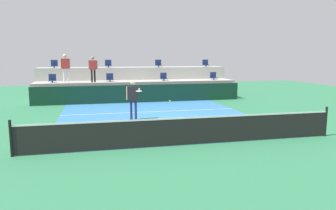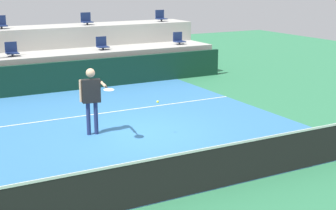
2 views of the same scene
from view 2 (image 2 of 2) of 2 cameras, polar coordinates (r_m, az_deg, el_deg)
name	(u,v)px [view 2 (image 2 of 2)]	position (r m, az deg, el deg)	size (l,w,h in m)	color
ground_plane	(140,134)	(13.37, -3.24, -3.30)	(40.00, 40.00, 0.00)	#2D754C
court_inner_paint	(125,124)	(14.24, -4.96, -2.20)	(9.00, 10.00, 0.01)	teal
court_service_line	(107,113)	(15.49, -7.03, -0.87)	(9.00, 0.06, 0.00)	white
tennis_net	(226,164)	(9.93, 6.67, -6.76)	(10.48, 0.08, 1.07)	black
sponsor_backboard	(71,76)	(18.69, -11.15, 3.33)	(13.00, 0.16, 1.10)	#0F3323
seating_tier_lower	(60,68)	(19.90, -12.30, 4.16)	(13.00, 1.80, 1.25)	#ADAAA3
seating_tier_upper	(47,52)	(21.55, -13.72, 6.00)	(13.00, 1.80, 2.10)	#ADAAA3
stadium_chair_lower_left	(12,50)	(19.29, -17.57, 6.03)	(0.44, 0.40, 0.52)	#2D2D33
stadium_chair_lower_right	(102,44)	(20.25, -7.61, 6.95)	(0.44, 0.40, 0.52)	#2D2D33
stadium_chair_lower_far_right	(179,39)	(21.76, 1.23, 7.59)	(0.44, 0.40, 0.52)	#2D2D33
stadium_chair_upper_left	(1,23)	(20.96, -18.71, 8.91)	(0.44, 0.40, 0.52)	#2D2D33
stadium_chair_upper_right	(86,20)	(21.85, -9.38, 9.67)	(0.44, 0.40, 0.52)	#2D2D33
stadium_chair_upper_far_right	(161,17)	(23.27, -0.85, 10.15)	(0.44, 0.40, 0.52)	#2D2D33
tennis_player	(92,94)	(13.12, -8.78, 1.23)	(0.62, 1.29, 1.80)	navy
tennis_ball	(158,102)	(12.82, -1.20, 0.37)	(0.07, 0.07, 0.07)	#CCE033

